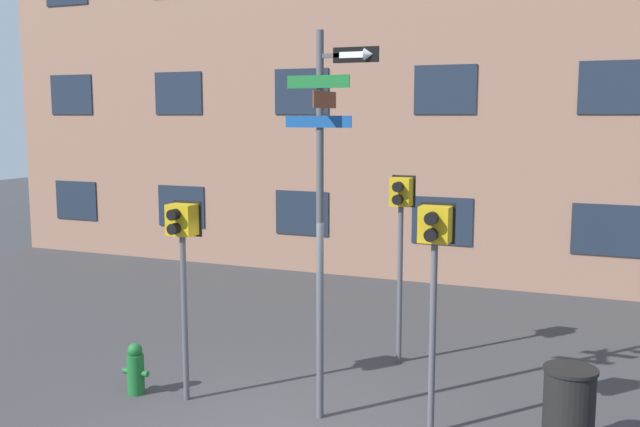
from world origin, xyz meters
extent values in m
cube|color=#1E2838|center=(-10.29, 8.44, 1.45)|extent=(1.38, 0.03, 1.07)
cube|color=#1E2838|center=(-6.86, 8.44, 1.45)|extent=(1.38, 0.03, 1.07)
cube|color=#1E2838|center=(-3.43, 8.44, 1.45)|extent=(1.38, 0.03, 1.07)
cube|color=#1E2838|center=(0.00, 8.44, 1.45)|extent=(1.38, 0.03, 1.07)
cube|color=#1E2838|center=(3.43, 8.44, 1.45)|extent=(1.38, 0.03, 1.07)
cube|color=#1E2838|center=(-10.29, 8.44, 4.36)|extent=(1.38, 0.03, 1.07)
cube|color=#1E2838|center=(-6.86, 8.44, 4.36)|extent=(1.38, 0.03, 1.07)
cube|color=#1E2838|center=(-3.43, 8.44, 4.36)|extent=(1.38, 0.03, 1.07)
cube|color=#1E2838|center=(0.00, 8.44, 4.36)|extent=(1.38, 0.03, 1.07)
cube|color=#1E2838|center=(3.43, 8.44, 4.36)|extent=(1.38, 0.03, 1.07)
cylinder|color=#4C4C51|center=(0.19, 0.76, 2.40)|extent=(0.09, 0.09, 4.79)
cube|color=#4C4C51|center=(0.42, 0.76, 4.49)|extent=(0.45, 0.05, 0.05)
cube|color=#196B2D|center=(0.19, 0.70, 4.19)|extent=(0.79, 0.02, 0.15)
cube|color=brown|center=(0.25, 0.76, 3.98)|extent=(0.02, 0.71, 0.20)
cube|color=#14478C|center=(0.19, 0.70, 3.72)|extent=(0.84, 0.02, 0.14)
cube|color=black|center=(0.64, 0.74, 4.49)|extent=(0.56, 0.02, 0.18)
cube|color=white|center=(0.60, 0.73, 4.49)|extent=(0.32, 0.01, 0.07)
cone|color=white|center=(0.80, 0.73, 4.49)|extent=(0.10, 0.14, 0.14)
cylinder|color=#4C4C51|center=(-1.69, 0.61, 1.12)|extent=(0.08, 0.08, 2.24)
cube|color=gold|center=(-1.69, 0.61, 2.45)|extent=(0.36, 0.26, 0.41)
cube|color=black|center=(-1.69, 0.75, 2.45)|extent=(0.42, 0.02, 0.47)
cylinder|color=black|center=(-1.69, 0.42, 2.54)|extent=(0.14, 0.12, 0.14)
cylinder|color=black|center=(-1.69, 0.42, 2.36)|extent=(0.14, 0.12, 0.14)
cylinder|color=#EA4C14|center=(-1.69, 0.47, 2.54)|extent=(0.11, 0.01, 0.11)
cylinder|color=#4C4C51|center=(1.59, 0.84, 1.17)|extent=(0.08, 0.08, 2.33)
cube|color=gold|center=(1.59, 0.84, 2.54)|extent=(0.36, 0.26, 0.42)
cube|color=black|center=(1.59, 0.98, 2.54)|extent=(0.42, 0.02, 0.48)
cylinder|color=black|center=(1.59, 0.65, 2.64)|extent=(0.15, 0.12, 0.15)
cylinder|color=black|center=(1.59, 0.65, 2.45)|extent=(0.15, 0.12, 0.15)
cylinder|color=silver|center=(1.59, 0.71, 2.64)|extent=(0.12, 0.01, 0.12)
cylinder|color=#4C4C51|center=(0.55, 3.11, 1.22)|extent=(0.08, 0.08, 2.44)
cube|color=gold|center=(0.55, 3.11, 2.65)|extent=(0.30, 0.26, 0.42)
cube|color=black|center=(0.55, 3.25, 2.65)|extent=(0.36, 0.02, 0.48)
cylinder|color=black|center=(0.55, 2.92, 2.75)|extent=(0.15, 0.12, 0.15)
cylinder|color=black|center=(0.55, 2.92, 2.56)|extent=(0.15, 0.12, 0.15)
cylinder|color=#EA4C14|center=(0.55, 2.98, 2.75)|extent=(0.12, 0.01, 0.12)
cylinder|color=#196028|center=(-2.45, 0.52, 0.28)|extent=(0.23, 0.23, 0.55)
sphere|color=#196028|center=(-2.45, 0.52, 0.62)|extent=(0.20, 0.20, 0.20)
cylinder|color=#196028|center=(-2.60, 0.52, 0.30)|extent=(0.08, 0.08, 0.08)
cylinder|color=#196028|center=(-2.29, 0.52, 0.30)|extent=(0.08, 0.08, 0.08)
cylinder|color=black|center=(3.14, 0.94, 0.48)|extent=(0.57, 0.57, 0.96)
cylinder|color=black|center=(3.14, 0.94, 0.98)|extent=(0.60, 0.60, 0.04)
camera|label=1|loc=(3.44, -7.19, 3.79)|focal=40.00mm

